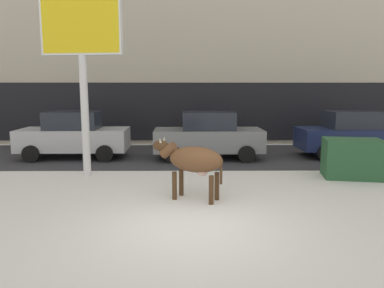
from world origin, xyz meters
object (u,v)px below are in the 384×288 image
Objects in this scene: dumpster at (353,158)px; car_navy_sedan at (352,134)px; car_grey_sedan at (208,136)px; cow_brown at (193,160)px; car_silver_sedan at (74,135)px; pedestrian_near_billboard at (22,126)px; billboard at (82,36)px.

car_navy_sedan is at bearing 67.17° from dumpster.
car_grey_sedan is 5.78m from car_navy_sedan.
car_silver_sedan is (-4.65, 5.60, -0.09)m from cow_brown.
pedestrian_near_billboard is (-8.34, 9.32, -0.11)m from cow_brown.
billboard is 3.27× the size of dumpster.
pedestrian_near_billboard is at bearing 156.57° from car_grey_sedan.
car_navy_sedan reaches higher than pedestrian_near_billboard.
car_navy_sedan is 15.20m from pedestrian_near_billboard.
cow_brown is at bearing -96.89° from car_grey_sedan.
pedestrian_near_billboard is (-5.00, 6.72, -3.43)m from billboard.
billboard is 9.05m from pedestrian_near_billboard.
billboard is at bearing -53.34° from pedestrian_near_billboard.
car_silver_sedan reaches higher than dumpster.
car_grey_sedan is at bearing -1.97° from car_silver_sedan.
billboard is at bearing 142.10° from cow_brown.
cow_brown is 0.45× the size of car_silver_sedan.
car_grey_sedan is at bearing -23.43° from pedestrian_near_billboard.
car_grey_sedan is 5.35m from dumpster.
pedestrian_near_billboard is at bearing 134.85° from car_silver_sedan.
car_silver_sedan is 1.00× the size of car_navy_sedan.
cow_brown is at bearing -138.16° from car_navy_sedan.
car_grey_sedan is 1.00× the size of car_navy_sedan.
billboard is 5.96m from car_grey_sedan.
billboard reaches higher than cow_brown.
billboard reaches higher than car_grey_sedan.
car_silver_sedan reaches higher than cow_brown.
car_silver_sedan is 11.08m from car_navy_sedan.
dumpster is at bearing -112.83° from car_navy_sedan.
car_grey_sedan is 2.45× the size of pedestrian_near_billboard.
car_silver_sedan and car_navy_sedan have the same top height.
billboard is 4.72m from car_silver_sedan.
car_navy_sedan reaches higher than dumpster.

